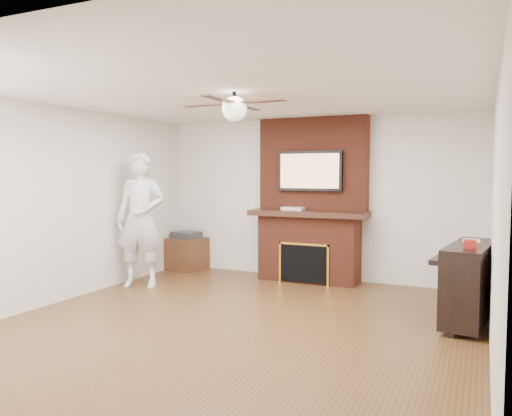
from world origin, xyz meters
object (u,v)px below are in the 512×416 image
at_px(fireplace, 310,216).
at_px(piano, 469,281).
at_px(side_table, 186,252).
at_px(person, 141,220).

relative_size(fireplace, piano, 1.82).
xyz_separation_m(side_table, piano, (4.49, -1.31, 0.17)).
relative_size(side_table, piano, 0.47).
bearing_deg(piano, fireplace, 156.50).
xyz_separation_m(person, side_table, (-0.10, 1.37, -0.68)).
distance_m(person, side_table, 1.53).
xyz_separation_m(fireplace, side_table, (-2.20, -0.07, -0.70)).
bearing_deg(person, fireplace, 16.17).
bearing_deg(fireplace, side_table, -178.25).
relative_size(person, side_table, 3.01).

